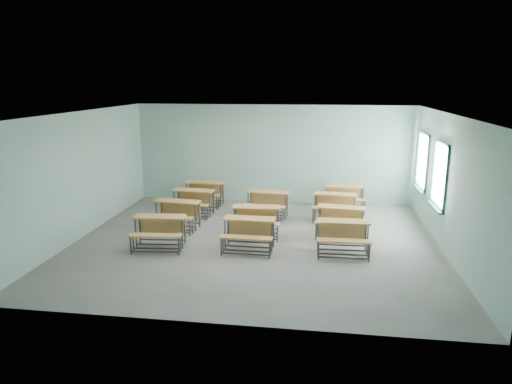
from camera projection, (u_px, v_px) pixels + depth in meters
room at (259, 180)px, 11.08m from camera, size 9.04×8.04×3.24m
desk_unit_r0c0 at (159, 227)px, 10.95m from camera, size 1.30×0.93×0.77m
desk_unit_r0c1 at (249, 229)px, 10.79m from camera, size 1.24×0.85×0.77m
desk_unit_r0c2 at (343, 232)px, 10.58m from camera, size 1.25×0.85×0.77m
desk_unit_r1c0 at (176, 211)px, 12.36m from camera, size 1.29×0.93×0.77m
desk_unit_r1c1 at (256, 217)px, 11.80m from camera, size 1.28×0.91×0.77m
desk_unit_r1c2 at (340, 217)px, 11.76m from camera, size 1.31×0.96×0.77m
desk_unit_r2c0 at (192, 199)px, 13.59m from camera, size 1.29×0.93×0.77m
desk_unit_r2c1 at (267, 200)px, 13.41m from camera, size 1.31×0.95×0.77m
desk_unit_r2c2 at (335, 203)px, 13.14m from camera, size 1.31×0.95×0.77m
desk_unit_r3c0 at (204, 190)px, 14.70m from camera, size 1.27×0.89×0.77m
desk_unit_r3c2 at (345, 194)px, 14.12m from camera, size 1.26×0.88×0.77m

